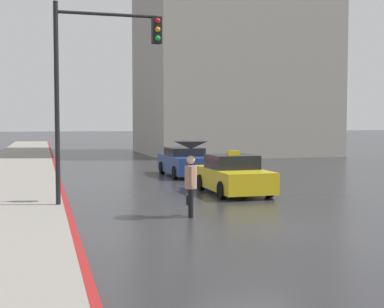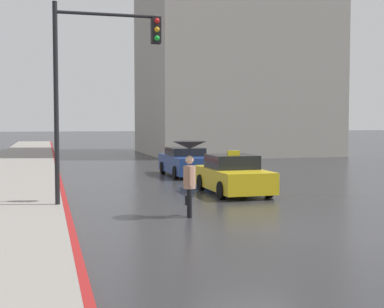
# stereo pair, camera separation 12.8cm
# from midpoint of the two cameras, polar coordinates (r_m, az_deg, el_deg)

# --- Properties ---
(ground_plane) EXTENTS (300.00, 300.00, 0.00)m
(ground_plane) POSITION_cam_midpoint_polar(r_m,az_deg,el_deg) (13.09, 6.01, -7.97)
(ground_plane) COLOR #2D2D30
(taxi) EXTENTS (1.91, 4.00, 1.56)m
(taxi) POSITION_cam_midpoint_polar(r_m,az_deg,el_deg) (19.45, 4.21, -2.31)
(taxi) COLOR gold
(taxi) RESTS_ON ground_plane
(sedan_red) EXTENTS (1.91, 4.54, 1.36)m
(sedan_red) POSITION_cam_midpoint_polar(r_m,az_deg,el_deg) (25.94, -0.87, -0.88)
(sedan_red) COLOR navy
(sedan_red) RESTS_ON ground_plane
(pedestrian_with_umbrella) EXTENTS (0.93, 0.93, 2.07)m
(pedestrian_with_umbrella) POSITION_cam_midpoint_polar(r_m,az_deg,el_deg) (14.45, -0.39, -0.55)
(pedestrian_with_umbrella) COLOR black
(pedestrian_with_umbrella) RESTS_ON ground_plane
(traffic_light) EXTENTS (3.18, 0.38, 6.07)m
(traffic_light) POSITION_cam_midpoint_polar(r_m,az_deg,el_deg) (16.23, -10.23, 8.97)
(traffic_light) COLOR black
(traffic_light) RESTS_ON ground_plane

